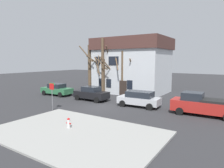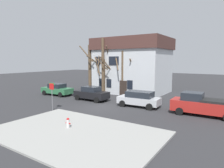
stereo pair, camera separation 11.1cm
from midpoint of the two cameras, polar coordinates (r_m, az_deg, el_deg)
ground_plane at (r=21.07m, az=-3.03°, el=-6.55°), size 120.00×120.00×0.00m
sidewalk_slab at (r=13.93m, az=-10.46°, el=-13.53°), size 11.42×7.48×0.12m
building_main at (r=30.55m, az=5.99°, el=5.41°), size 10.59×7.83×8.10m
tree_bare_near at (r=30.63m, az=-6.23°, el=4.79°), size 2.58×2.52×7.18m
tree_bare_mid at (r=28.65m, az=-2.42°, el=2.96°), size 2.63×2.28×5.75m
tree_bare_far at (r=28.53m, az=-2.47°, el=5.46°), size 1.85×1.42×8.00m
tree_bare_end at (r=27.39m, az=3.33°, el=3.69°), size 2.90×2.87×6.66m
car_green_sedan at (r=28.80m, az=-15.38°, el=-1.49°), size 4.60×2.27×1.63m
car_black_sedan at (r=24.33m, az=-5.82°, el=-2.71°), size 4.38×1.99×1.70m
car_silver_wagon at (r=21.12m, az=7.94°, el=-4.18°), size 4.48×2.22×1.65m
pickup_truck_red at (r=19.39m, az=24.92°, el=-5.44°), size 5.54×2.21×2.01m
fire_hydrant at (r=14.63m, az=-12.31°, el=-10.78°), size 0.42×0.22×0.72m
street_sign_pole at (r=20.21m, az=-16.73°, el=-1.97°), size 0.76×0.07×2.69m
bicycle_leaning at (r=28.48m, az=-4.15°, el=-2.28°), size 1.67×0.63×1.03m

